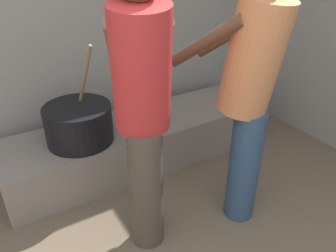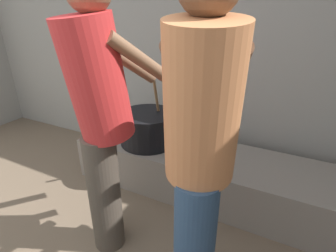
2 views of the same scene
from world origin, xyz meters
name	(u,v)px [view 1 (image 1 of 2)]	position (x,y,z in m)	size (l,w,h in m)	color
block_enclosure_rear	(20,11)	(0.00, 2.53, 1.23)	(4.99, 0.20, 2.47)	gray
hearth_ledge	(139,141)	(0.66, 2.01, 0.19)	(2.19, 0.60, 0.38)	slate
cooking_pot_main	(79,124)	(0.17, 1.98, 0.52)	(0.49, 0.49, 0.73)	black
cook_in_red_shirt	(142,102)	(0.32, 1.23, 0.95)	(0.56, 0.75, 1.66)	#4C4238
cook_in_orange_shirt	(249,87)	(0.95, 1.11, 0.95)	(0.51, 0.74, 1.65)	navy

